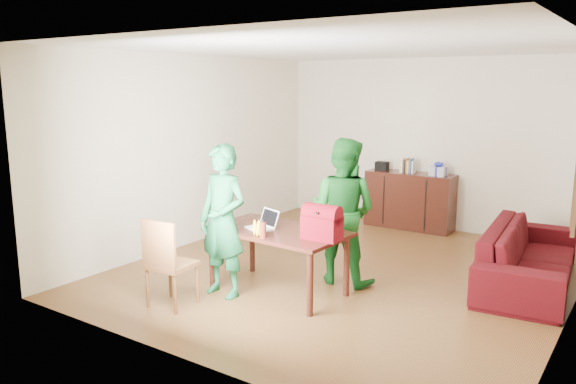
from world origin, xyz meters
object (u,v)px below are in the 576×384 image
Objects in this scene: chair at (171,280)px; person_far at (343,211)px; laptop at (260,225)px; person_near at (223,221)px; sofa at (529,256)px; red_bag at (322,226)px; bottle at (263,229)px; table at (278,237)px.

chair is 2.08m from person_far.
chair is 2.73× the size of laptop.
chair is 0.82m from person_near.
person_far is 2.22m from sofa.
person_far reaches higher than sofa.
person_near is at bearing -108.55° from laptop.
person_far is (0.87, 1.10, 0.01)m from person_near.
sofa is at bearing -150.38° from person_far.
chair is 1.67m from red_bag.
laptop is at bearing 122.92° from sofa.
bottle is at bearing -28.28° from laptop.
table reaches higher than sofa.
bottle is 0.51× the size of red_bag.
person_near is at bearing 49.48° from person_far.
laptop is 0.15× the size of sofa.
laptop is 0.88× the size of red_bag.
table is 1.23m from chair.
table is 0.24m from laptop.
sofa is at bearing 42.31° from person_near.
person_far is 0.73× the size of sofa.
red_bag is at bearing 21.39° from person_near.
person_far is 1.12m from bottle.
laptop is at bearing 49.25° from person_far.
laptop is (0.25, 0.33, -0.08)m from person_near.
bottle is 3.14m from sofa.
person_far is at bearing 71.25° from bottle.
bottle is 0.09× the size of sofa.
table is 0.92× the size of person_far.
laptop is 0.39m from bottle.
person_far is (1.12, 1.66, 0.57)m from chair.
bottle is (0.51, 0.04, -0.02)m from person_near.
chair is at bearing 53.86° from person_far.
sofa is at bearing 45.01° from bottle.
red_bag is at bearing 133.51° from sofa.
sofa is (2.71, 2.24, -0.50)m from person_near.
sofa is at bearing 47.78° from red_bag.
laptop is (-0.19, -0.09, 0.13)m from table.
bottle is at bearing 7.21° from person_near.
table is 4.51× the size of laptop.
chair is 4.06m from sofa.
person_far is at bearing 70.66° from laptop.
person_far reaches higher than table.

